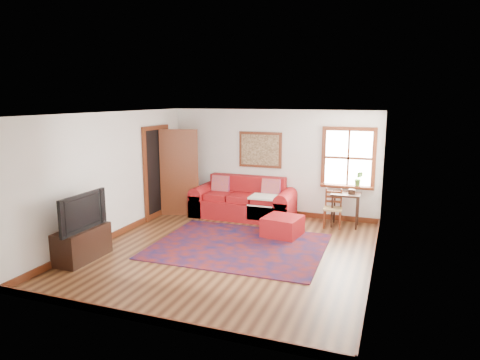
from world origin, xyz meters
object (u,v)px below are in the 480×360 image
at_px(side_table, 346,199).
at_px(media_cabinet, 82,244).
at_px(red_leather_sofa, 244,204).
at_px(red_ottoman, 283,226).
at_px(ladder_back_chair, 333,207).

xyz_separation_m(side_table, media_cabinet, (-4.03, -3.57, -0.33)).
distance_m(red_leather_sofa, media_cabinet, 3.93).
xyz_separation_m(red_ottoman, ladder_back_chair, (0.86, 1.01, 0.24)).
bearing_deg(media_cabinet, side_table, 41.53).
bearing_deg(side_table, media_cabinet, -138.47).
distance_m(red_ottoman, ladder_back_chair, 1.34).
bearing_deg(red_ottoman, side_table, 54.15).
relative_size(red_ottoman, ladder_back_chair, 0.85).
height_order(red_leather_sofa, ladder_back_chair, red_leather_sofa).
xyz_separation_m(red_leather_sofa, media_cabinet, (-1.70, -3.54, -0.03)).
distance_m(side_table, ladder_back_chair, 0.32).
height_order(ladder_back_chair, media_cabinet, ladder_back_chair).
height_order(red_leather_sofa, side_table, red_leather_sofa).
height_order(red_leather_sofa, media_cabinet, red_leather_sofa).
height_order(red_ottoman, side_table, side_table).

